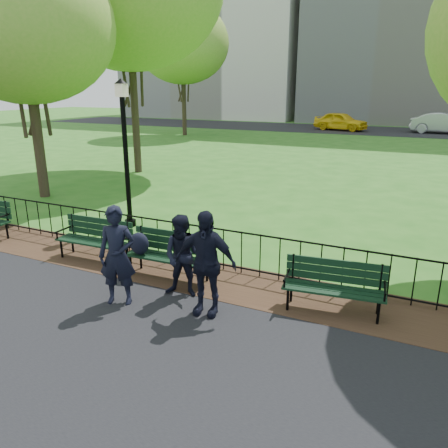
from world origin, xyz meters
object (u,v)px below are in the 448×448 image
at_px(park_bench_right_a, 335,281).
at_px(tree_far_w, 182,43).
at_px(person_right, 205,263).
at_px(lamppost, 125,149).
at_px(tree_near_w, 24,25).
at_px(sedan_silver, 443,123).
at_px(park_bench_main, 156,247).
at_px(taxi, 341,121).
at_px(person_left, 117,256).
at_px(park_bench_left_a, 96,235).
at_px(person_mid, 183,256).

bearing_deg(park_bench_right_a, tree_far_w, 118.34).
bearing_deg(person_right, lamppost, 133.38).
bearing_deg(tree_near_w, park_bench_right_a, -19.48).
relative_size(tree_near_w, person_right, 4.44).
bearing_deg(tree_far_w, sedan_silver, 28.94).
xyz_separation_m(park_bench_main, tree_far_w, (-13.24, 23.48, 6.12)).
xyz_separation_m(park_bench_right_a, taxi, (-6.45, 32.63, 0.25)).
xyz_separation_m(park_bench_main, person_left, (0.05, -1.23, 0.26)).
xyz_separation_m(park_bench_left_a, lamppost, (-0.84, 2.27, 1.53)).
xyz_separation_m(park_bench_main, person_mid, (0.92, -0.50, 0.14)).
bearing_deg(lamppost, tree_near_w, 163.05).
bearing_deg(tree_far_w, park_bench_right_a, -54.44).
bearing_deg(lamppost, park_bench_left_a, -69.79).
height_order(tree_near_w, tree_far_w, tree_far_w).
height_order(park_bench_left_a, person_left, person_left).
relative_size(park_bench_right_a, lamppost, 0.45).
xyz_separation_m(person_left, sedan_silver, (5.02, 34.83, -0.05)).
distance_m(park_bench_left_a, sedan_silver, 34.09).
bearing_deg(park_bench_main, sedan_silver, 79.59).
bearing_deg(park_bench_main, tree_far_w, 117.58).
bearing_deg(park_bench_main, person_left, -89.54).
bearing_deg(park_bench_right_a, park_bench_left_a, 171.77).
bearing_deg(person_right, person_mid, 141.31).
xyz_separation_m(park_bench_main, sedan_silver, (5.07, 33.61, 0.21)).
distance_m(park_bench_left_a, lamppost, 2.86).
xyz_separation_m(park_bench_right_a, tree_near_w, (-10.77, 3.81, 4.92)).
distance_m(person_mid, taxi, 33.47).
bearing_deg(person_left, tree_near_w, 122.58).
distance_m(park_bench_left_a, taxi, 32.57).
height_order(person_mid, person_right, person_right).
xyz_separation_m(tree_near_w, tree_far_w, (-5.94, 19.56, 1.28)).
height_order(park_bench_main, lamppost, lamppost).
bearing_deg(park_bench_right_a, tree_near_w, 153.31).
distance_m(park_bench_main, park_bench_right_a, 3.47).
relative_size(lamppost, person_mid, 2.55).
bearing_deg(person_mid, park_bench_right_a, 1.45).
xyz_separation_m(tree_near_w, taxi, (4.32, 28.82, -4.66)).
distance_m(park_bench_right_a, tree_near_w, 12.44).
distance_m(person_left, person_mid, 1.14).
bearing_deg(park_bench_right_a, person_right, -159.29).
height_order(tree_near_w, person_left, tree_near_w).
height_order(person_left, sedan_silver, person_left).
relative_size(taxi, sedan_silver, 0.92).
relative_size(lamppost, person_right, 2.16).
height_order(taxi, sedan_silver, sedan_silver).
relative_size(tree_near_w, taxi, 1.72).
distance_m(person_mid, person_right, 0.77).
bearing_deg(sedan_silver, park_bench_right_a, -179.96).
xyz_separation_m(tree_near_w, person_mid, (8.22, -4.42, -4.69)).
distance_m(park_bench_main, sedan_silver, 33.99).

